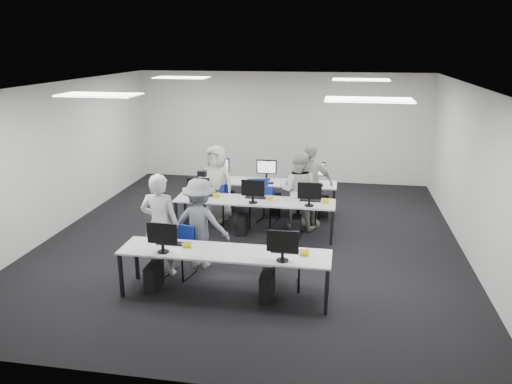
% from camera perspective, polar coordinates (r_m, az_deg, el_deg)
% --- Properties ---
extents(room, '(9.00, 9.02, 3.00)m').
position_cam_1_polar(room, '(9.55, -0.39, 3.13)').
color(room, black).
rests_on(room, ground).
extents(ceiling_panels, '(5.20, 4.60, 0.02)m').
position_cam_1_polar(ceiling_panels, '(9.32, -0.40, 12.04)').
color(ceiling_panels, white).
rests_on(ceiling_panels, room).
extents(desk_front, '(3.20, 0.70, 0.73)m').
position_cam_1_polar(desk_front, '(7.58, -3.63, -7.13)').
color(desk_front, white).
rests_on(desk_front, ground).
extents(desk_mid, '(3.20, 0.70, 0.73)m').
position_cam_1_polar(desk_mid, '(9.97, -0.17, -1.19)').
color(desk_mid, white).
rests_on(desk_mid, ground).
extents(desk_back, '(3.20, 0.70, 0.73)m').
position_cam_1_polar(desk_back, '(11.29, 1.07, 0.95)').
color(desk_back, white).
rests_on(desk_back, ground).
extents(equipment_front, '(2.51, 0.41, 1.19)m').
position_cam_1_polar(equipment_front, '(7.75, -5.01, -9.26)').
color(equipment_front, '#0D31B2').
rests_on(equipment_front, desk_front).
extents(equipment_mid, '(2.91, 0.41, 1.19)m').
position_cam_1_polar(equipment_mid, '(10.09, -1.26, -2.91)').
color(equipment_mid, white).
rests_on(equipment_mid, desk_mid).
extents(equipment_back, '(2.91, 0.41, 1.19)m').
position_cam_1_polar(equipment_back, '(11.37, 2.02, -0.63)').
color(equipment_back, white).
rests_on(equipment_back, desk_back).
extents(chair_0, '(0.50, 0.53, 0.84)m').
position_cam_1_polar(chair_0, '(8.47, -8.71, -7.73)').
color(chair_0, navy).
rests_on(chair_0, ground).
extents(chair_1, '(0.48, 0.52, 0.86)m').
position_cam_1_polar(chair_1, '(8.03, 3.46, -8.91)').
color(chair_1, navy).
rests_on(chair_1, ground).
extents(chair_2, '(0.51, 0.55, 0.98)m').
position_cam_1_polar(chair_2, '(10.84, -4.69, -1.82)').
color(chair_2, navy).
rests_on(chair_2, ground).
extents(chair_3, '(0.59, 0.62, 0.96)m').
position_cam_1_polar(chair_3, '(10.65, 0.32, -2.15)').
color(chair_3, navy).
rests_on(chair_3, ground).
extents(chair_4, '(0.53, 0.56, 0.86)m').
position_cam_1_polar(chair_4, '(10.62, 5.55, -2.47)').
color(chair_4, navy).
rests_on(chair_4, ground).
extents(chair_5, '(0.53, 0.55, 0.82)m').
position_cam_1_polar(chair_5, '(11.04, -4.60, -1.75)').
color(chair_5, navy).
rests_on(chair_5, ground).
extents(chair_6, '(0.50, 0.53, 0.84)m').
position_cam_1_polar(chair_6, '(10.87, 1.38, -1.97)').
color(chair_6, navy).
rests_on(chair_6, ground).
extents(chair_7, '(0.51, 0.55, 0.91)m').
position_cam_1_polar(chair_7, '(10.79, 5.92, -2.07)').
color(chair_7, navy).
rests_on(chair_7, ground).
extents(handbag, '(0.42, 0.30, 0.32)m').
position_cam_1_polar(handbag, '(10.26, -6.86, 0.42)').
color(handbag, '#A07B52').
rests_on(handbag, desk_mid).
extents(student_0, '(0.65, 0.43, 1.74)m').
position_cam_1_polar(student_0, '(8.36, -10.91, -3.70)').
color(student_0, '#B9B7AE').
rests_on(student_0, ground).
extents(student_1, '(0.85, 0.70, 1.64)m').
position_cam_1_polar(student_1, '(10.32, 4.85, 0.17)').
color(student_1, '#B9B7AE').
rests_on(student_1, ground).
extents(student_2, '(0.94, 0.76, 1.65)m').
position_cam_1_polar(student_2, '(10.83, -4.48, 1.01)').
color(student_2, '#B9B7AE').
rests_on(student_2, ground).
extents(student_3, '(1.13, 0.79, 1.78)m').
position_cam_1_polar(student_3, '(10.49, 6.06, 0.83)').
color(student_3, '#B9B7AE').
rests_on(student_3, ground).
extents(photographer, '(1.06, 0.66, 1.58)m').
position_cam_1_polar(photographer, '(8.55, -6.42, -3.62)').
color(photographer, gray).
rests_on(photographer, ground).
extents(dslr_camera, '(0.15, 0.19, 0.10)m').
position_cam_1_polar(dslr_camera, '(8.46, -6.19, 2.14)').
color(dslr_camera, black).
rests_on(dslr_camera, photographer).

